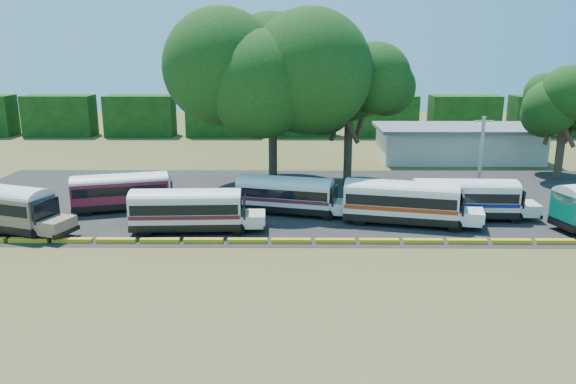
{
  "coord_description": "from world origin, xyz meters",
  "views": [
    {
      "loc": [
        -1.45,
        -35.24,
        13.07
      ],
      "look_at": [
        -1.74,
        6.0,
        2.3
      ],
      "focal_mm": 35.0,
      "sensor_mm": 36.0,
      "label": 1
    }
  ],
  "objects_px": {
    "bus_red": "(123,189)",
    "bus_cream_west": "(189,208)",
    "bus_white_red": "(404,200)",
    "tree_west": "(272,70)"
  },
  "relations": [
    {
      "from": "bus_cream_west",
      "to": "tree_west",
      "type": "height_order",
      "value": "tree_west"
    },
    {
      "from": "bus_red",
      "to": "bus_cream_west",
      "type": "height_order",
      "value": "bus_cream_west"
    },
    {
      "from": "bus_cream_west",
      "to": "bus_white_red",
      "type": "distance_m",
      "value": 15.85
    },
    {
      "from": "tree_west",
      "to": "bus_white_red",
      "type": "bearing_deg",
      "value": -48.35
    },
    {
      "from": "bus_cream_west",
      "to": "bus_white_red",
      "type": "height_order",
      "value": "bus_white_red"
    },
    {
      "from": "bus_red",
      "to": "bus_cream_west",
      "type": "distance_m",
      "value": 8.38
    },
    {
      "from": "tree_west",
      "to": "bus_cream_west",
      "type": "bearing_deg",
      "value": -112.81
    },
    {
      "from": "bus_red",
      "to": "bus_cream_west",
      "type": "xyz_separation_m",
      "value": [
        6.35,
        -5.47,
        0.04
      ]
    },
    {
      "from": "bus_red",
      "to": "bus_cream_west",
      "type": "bearing_deg",
      "value": -56.64
    },
    {
      "from": "bus_white_red",
      "to": "tree_west",
      "type": "xyz_separation_m",
      "value": [
        -10.16,
        11.42,
        9.06
      ]
    }
  ]
}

